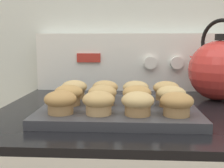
% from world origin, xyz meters
% --- Properties ---
extents(wall_back, '(8.00, 0.05, 2.40)m').
position_xyz_m(wall_back, '(0.00, 0.69, 1.20)').
color(wall_back, silver).
rests_on(wall_back, ground_plane).
extents(control_panel, '(0.73, 0.07, 0.22)m').
position_xyz_m(control_panel, '(0.00, 0.64, 1.05)').
color(control_panel, white).
rests_on(control_panel, stove_range).
extents(muffin_pan, '(0.39, 0.31, 0.02)m').
position_xyz_m(muffin_pan, '(-0.04, 0.26, 0.95)').
color(muffin_pan, '#38383D').
rests_on(muffin_pan, stove_range).
extents(muffin_r0_c0, '(0.07, 0.07, 0.05)m').
position_xyz_m(muffin_r0_c0, '(-0.17, 0.18, 0.99)').
color(muffin_r0_c0, '#A37A4C').
rests_on(muffin_r0_c0, muffin_pan).
extents(muffin_r0_c1, '(0.07, 0.07, 0.05)m').
position_xyz_m(muffin_r0_c1, '(-0.08, 0.18, 0.99)').
color(muffin_r0_c1, tan).
rests_on(muffin_r0_c1, muffin_pan).
extents(muffin_r0_c2, '(0.07, 0.07, 0.05)m').
position_xyz_m(muffin_r0_c2, '(0.01, 0.18, 0.99)').
color(muffin_r0_c2, '#A37A4C').
rests_on(muffin_r0_c2, muffin_pan).
extents(muffin_r0_c3, '(0.07, 0.07, 0.05)m').
position_xyz_m(muffin_r0_c3, '(0.09, 0.17, 0.99)').
color(muffin_r0_c3, '#A37A4C').
rests_on(muffin_r0_c3, muffin_pan).
extents(muffin_r1_c0, '(0.07, 0.07, 0.05)m').
position_xyz_m(muffin_r1_c0, '(-0.17, 0.26, 0.99)').
color(muffin_r1_c0, '#A37A4C').
rests_on(muffin_r1_c0, muffin_pan).
extents(muffin_r1_c1, '(0.07, 0.07, 0.05)m').
position_xyz_m(muffin_r1_c1, '(-0.08, 0.27, 0.99)').
color(muffin_r1_c1, tan).
rests_on(muffin_r1_c1, muffin_pan).
extents(muffin_r1_c2, '(0.07, 0.07, 0.05)m').
position_xyz_m(muffin_r1_c2, '(0.01, 0.27, 0.99)').
color(muffin_r1_c2, '#A37A4C').
rests_on(muffin_r1_c2, muffin_pan).
extents(muffin_r1_c3, '(0.07, 0.07, 0.05)m').
position_xyz_m(muffin_r1_c3, '(0.10, 0.27, 0.99)').
color(muffin_r1_c3, olive).
rests_on(muffin_r1_c3, muffin_pan).
extents(muffin_r2_c0, '(0.07, 0.07, 0.05)m').
position_xyz_m(muffin_r2_c0, '(-0.17, 0.35, 0.99)').
color(muffin_r2_c0, tan).
rests_on(muffin_r2_c0, muffin_pan).
extents(muffin_r2_c1, '(0.07, 0.07, 0.05)m').
position_xyz_m(muffin_r2_c1, '(-0.08, 0.35, 0.99)').
color(muffin_r2_c1, tan).
rests_on(muffin_r2_c1, muffin_pan).
extents(muffin_r2_c2, '(0.07, 0.07, 0.05)m').
position_xyz_m(muffin_r2_c2, '(0.01, 0.35, 0.99)').
color(muffin_r2_c2, '#A37A4C').
rests_on(muffin_r2_c2, muffin_pan).
extents(muffin_r2_c3, '(0.07, 0.07, 0.05)m').
position_xyz_m(muffin_r2_c3, '(0.09, 0.35, 0.99)').
color(muffin_r2_c3, tan).
rests_on(muffin_r2_c3, muffin_pan).
extents(tea_kettle, '(0.19, 0.21, 0.26)m').
position_xyz_m(tea_kettle, '(0.27, 0.46, 1.04)').
color(tea_kettle, red).
rests_on(tea_kettle, stove_range).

